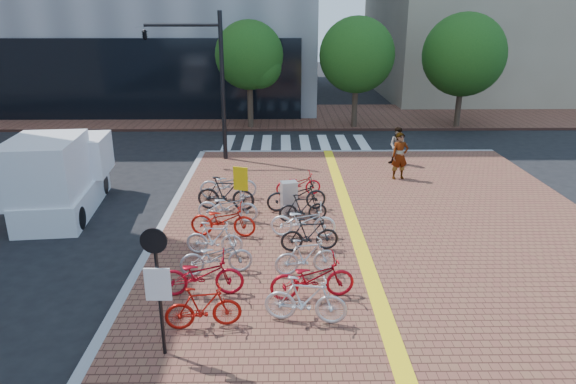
{
  "coord_description": "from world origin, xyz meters",
  "views": [
    {
      "loc": [
        -0.25,
        -11.9,
        6.46
      ],
      "look_at": [
        -0.04,
        2.78,
        1.3
      ],
      "focal_mm": 32.0,
      "sensor_mm": 36.0,
      "label": 1
    }
  ],
  "objects_px": {
    "bike_4": "(223,220)",
    "bike_5": "(228,206)",
    "bike_3": "(214,238)",
    "bike_13": "(303,208)",
    "bike_14": "(296,195)",
    "bike_10": "(306,256)",
    "bike_7": "(228,184)",
    "bike_2": "(216,256)",
    "bike_0": "(203,307)",
    "bike_6": "(226,194)",
    "bike_9": "(312,278)",
    "traffic_light_pole": "(187,59)",
    "bike_8": "(306,300)",
    "pedestrian_b": "(398,146)",
    "notice_sign": "(157,277)",
    "bike_11": "(310,234)",
    "box_truck": "(61,176)",
    "bike_15": "(298,184)",
    "bike_12": "(303,221)",
    "pedestrian_a": "(400,156)",
    "utility_box": "(289,198)",
    "bike_1": "(201,275)",
    "yellow_sign": "(240,183)"
  },
  "relations": [
    {
      "from": "bike_10",
      "to": "traffic_light_pole",
      "type": "distance_m",
      "value": 12.52
    },
    {
      "from": "bike_5",
      "to": "notice_sign",
      "type": "xyz_separation_m",
      "value": [
        -0.59,
        -6.74,
        1.19
      ]
    },
    {
      "from": "bike_0",
      "to": "utility_box",
      "type": "relative_size",
      "value": 1.45
    },
    {
      "from": "bike_0",
      "to": "bike_10",
      "type": "distance_m",
      "value": 3.24
    },
    {
      "from": "bike_10",
      "to": "yellow_sign",
      "type": "xyz_separation_m",
      "value": [
        -1.91,
        3.67,
        0.73
      ]
    },
    {
      "from": "bike_4",
      "to": "bike_5",
      "type": "xyz_separation_m",
      "value": [
        0.03,
        1.13,
        -0.0
      ]
    },
    {
      "from": "bike_12",
      "to": "box_truck",
      "type": "xyz_separation_m",
      "value": [
        -8.02,
        2.47,
        0.62
      ]
    },
    {
      "from": "bike_7",
      "to": "bike_9",
      "type": "height_order",
      "value": "bike_7"
    },
    {
      "from": "bike_7",
      "to": "bike_3",
      "type": "bearing_deg",
      "value": 177.58
    },
    {
      "from": "bike_2",
      "to": "bike_10",
      "type": "distance_m",
      "value": 2.28
    },
    {
      "from": "bike_6",
      "to": "yellow_sign",
      "type": "relative_size",
      "value": 1.11
    },
    {
      "from": "bike_0",
      "to": "bike_13",
      "type": "bearing_deg",
      "value": -30.57
    },
    {
      "from": "bike_0",
      "to": "bike_6",
      "type": "bearing_deg",
      "value": -6.83
    },
    {
      "from": "bike_14",
      "to": "bike_10",
      "type": "bearing_deg",
      "value": 171.8
    },
    {
      "from": "bike_2",
      "to": "bike_5",
      "type": "relative_size",
      "value": 0.95
    },
    {
      "from": "bike_10",
      "to": "bike_13",
      "type": "relative_size",
      "value": 1.05
    },
    {
      "from": "bike_1",
      "to": "pedestrian_a",
      "type": "height_order",
      "value": "pedestrian_a"
    },
    {
      "from": "bike_2",
      "to": "bike_7",
      "type": "xyz_separation_m",
      "value": [
        -0.23,
        5.61,
        0.05
      ]
    },
    {
      "from": "bike_6",
      "to": "traffic_light_pole",
      "type": "bearing_deg",
      "value": 26.4
    },
    {
      "from": "bike_0",
      "to": "bike_3",
      "type": "xyz_separation_m",
      "value": [
        -0.19,
        3.47,
        -0.01
      ]
    },
    {
      "from": "bike_10",
      "to": "pedestrian_b",
      "type": "xyz_separation_m",
      "value": [
        4.46,
        9.89,
        0.33
      ]
    },
    {
      "from": "bike_4",
      "to": "box_truck",
      "type": "height_order",
      "value": "box_truck"
    },
    {
      "from": "bike_8",
      "to": "bike_9",
      "type": "distance_m",
      "value": 1.01
    },
    {
      "from": "bike_8",
      "to": "pedestrian_b",
      "type": "height_order",
      "value": "pedestrian_b"
    },
    {
      "from": "bike_1",
      "to": "bike_9",
      "type": "height_order",
      "value": "bike_1"
    },
    {
      "from": "bike_3",
      "to": "bike_13",
      "type": "height_order",
      "value": "bike_3"
    },
    {
      "from": "bike_2",
      "to": "yellow_sign",
      "type": "height_order",
      "value": "yellow_sign"
    },
    {
      "from": "bike_6",
      "to": "bike_13",
      "type": "bearing_deg",
      "value": -104.28
    },
    {
      "from": "bike_2",
      "to": "bike_7",
      "type": "distance_m",
      "value": 5.61
    },
    {
      "from": "bike_0",
      "to": "bike_9",
      "type": "height_order",
      "value": "bike_9"
    },
    {
      "from": "bike_11",
      "to": "bike_15",
      "type": "xyz_separation_m",
      "value": [
        -0.16,
        4.6,
        -0.06
      ]
    },
    {
      "from": "bike_3",
      "to": "bike_14",
      "type": "relative_size",
      "value": 0.79
    },
    {
      "from": "bike_7",
      "to": "bike_2",
      "type": "bearing_deg",
      "value": 179.28
    },
    {
      "from": "bike_13",
      "to": "bike_9",
      "type": "bearing_deg",
      "value": 172.67
    },
    {
      "from": "yellow_sign",
      "to": "bike_2",
      "type": "bearing_deg",
      "value": -95.78
    },
    {
      "from": "bike_13",
      "to": "bike_0",
      "type": "bearing_deg",
      "value": 150.42
    },
    {
      "from": "bike_0",
      "to": "bike_6",
      "type": "xyz_separation_m",
      "value": [
        -0.22,
        6.83,
        0.1
      ]
    },
    {
      "from": "bike_8",
      "to": "utility_box",
      "type": "distance_m",
      "value": 6.3
    },
    {
      "from": "yellow_sign",
      "to": "bike_13",
      "type": "bearing_deg",
      "value": -6.0
    },
    {
      "from": "bike_11",
      "to": "utility_box",
      "type": "distance_m",
      "value": 2.85
    },
    {
      "from": "bike_11",
      "to": "notice_sign",
      "type": "height_order",
      "value": "notice_sign"
    },
    {
      "from": "bike_12",
      "to": "bike_0",
      "type": "bearing_deg",
      "value": 158.36
    },
    {
      "from": "bike_5",
      "to": "bike_11",
      "type": "height_order",
      "value": "bike_5"
    },
    {
      "from": "bike_15",
      "to": "bike_12",
      "type": "bearing_deg",
      "value": 170.56
    },
    {
      "from": "bike_5",
      "to": "utility_box",
      "type": "xyz_separation_m",
      "value": [
        1.95,
        0.63,
        0.05
      ]
    },
    {
      "from": "utility_box",
      "to": "bike_13",
      "type": "bearing_deg",
      "value": -58.0
    },
    {
      "from": "notice_sign",
      "to": "bike_0",
      "type": "bearing_deg",
      "value": 54.04
    },
    {
      "from": "pedestrian_a",
      "to": "traffic_light_pole",
      "type": "relative_size",
      "value": 0.29
    },
    {
      "from": "bike_1",
      "to": "utility_box",
      "type": "height_order",
      "value": "utility_box"
    },
    {
      "from": "traffic_light_pole",
      "to": "box_truck",
      "type": "xyz_separation_m",
      "value": [
        -3.38,
        -6.17,
        -3.27
      ]
    }
  ]
}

